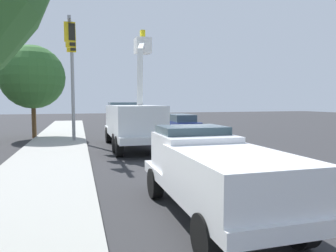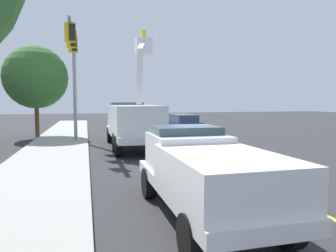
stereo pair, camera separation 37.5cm
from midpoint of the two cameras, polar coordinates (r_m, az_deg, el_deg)
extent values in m
plane|color=#2D2D30|center=(16.41, 5.76, -5.13)|extent=(120.00, 120.00, 0.00)
cube|color=#9E9E99|center=(15.45, -20.34, -5.76)|extent=(60.09, 5.59, 0.12)
cube|color=yellow|center=(16.41, 5.76, -5.11)|extent=(49.98, 1.82, 0.01)
cube|color=silver|center=(18.43, -5.92, -1.25)|extent=(8.28, 2.77, 0.36)
cube|color=silver|center=(20.97, -7.04, 1.54)|extent=(2.70, 2.44, 1.60)
cube|color=#384C56|center=(21.14, -7.14, 3.46)|extent=(1.87, 2.16, 0.64)
cube|color=silver|center=(17.41, -5.44, 0.80)|extent=(5.33, 2.67, 1.80)
cube|color=white|center=(16.26, -4.55, 8.84)|extent=(0.92, 0.52, 2.86)
cube|color=white|center=(17.90, -4.21, 14.26)|extent=(2.34, 0.94, 1.07)
cube|color=white|center=(19.06, -3.96, 14.44)|extent=(0.90, 0.90, 0.90)
cube|color=yellow|center=(19.17, -3.97, 16.20)|extent=(0.36, 0.24, 0.60)
cylinder|color=black|center=(21.18, -10.12, -1.59)|extent=(1.05, 0.37, 1.04)
cylinder|color=black|center=(21.48, -4.13, -1.45)|extent=(1.05, 0.37, 1.04)
cylinder|color=black|center=(16.88, -8.92, -3.10)|extent=(1.05, 0.37, 1.04)
cylinder|color=black|center=(17.25, -1.45, -2.89)|extent=(1.05, 0.37, 1.04)
cylinder|color=black|center=(15.59, -8.42, -3.73)|extent=(1.05, 0.37, 1.04)
cylinder|color=black|center=(15.99, -0.37, -3.47)|extent=(1.05, 0.37, 1.04)
cube|color=white|center=(7.48, 8.02, -10.90)|extent=(5.67, 2.28, 0.30)
cube|color=white|center=(8.49, 4.83, -5.23)|extent=(2.08, 2.00, 1.10)
cube|color=#384C56|center=(8.61, 4.40, -1.87)|extent=(1.40, 1.81, 0.56)
cube|color=white|center=(6.50, 11.56, -9.68)|extent=(3.43, 2.21, 1.10)
cylinder|color=black|center=(9.00, -2.33, -10.40)|extent=(0.85, 0.33, 0.84)
cylinder|color=black|center=(9.57, 8.95, -9.54)|extent=(0.85, 0.33, 0.84)
cylinder|color=black|center=(5.64, 6.30, -19.70)|extent=(0.85, 0.33, 0.84)
cylinder|color=black|center=(6.52, 22.71, -16.62)|extent=(0.85, 0.33, 0.84)
cube|color=navy|center=(25.72, 3.21, 0.14)|extent=(4.86, 2.06, 0.70)
cube|color=#384C56|center=(25.83, 3.11, 1.49)|extent=(3.51, 1.79, 0.60)
cylinder|color=black|center=(24.52, 6.28, -1.15)|extent=(0.69, 0.26, 0.68)
cylinder|color=black|center=(23.96, 2.46, -1.26)|extent=(0.69, 0.26, 0.68)
cylinder|color=black|center=(27.57, 3.85, -0.51)|extent=(0.69, 0.26, 0.68)
cylinder|color=black|center=(27.08, 0.41, -0.59)|extent=(0.69, 0.26, 0.68)
cube|color=black|center=(13.78, 4.65, -6.88)|extent=(0.40, 0.40, 0.04)
cone|color=orange|center=(13.71, 4.66, -5.40)|extent=(0.32, 0.32, 0.68)
cylinder|color=white|center=(13.70, 4.66, -5.12)|extent=(0.20, 0.20, 0.08)
cube|color=black|center=(22.18, -3.14, -2.56)|extent=(0.40, 0.40, 0.04)
cone|color=orange|center=(22.13, -3.14, -1.64)|extent=(0.32, 0.32, 0.68)
cylinder|color=white|center=(22.13, -3.14, -1.46)|extent=(0.20, 0.20, 0.08)
cylinder|color=gray|center=(22.08, -16.28, 7.61)|extent=(0.22, 0.22, 8.02)
cube|color=gray|center=(19.51, -16.70, 16.40)|extent=(5.95, 0.36, 0.16)
cube|color=gold|center=(20.66, -16.55, 14.17)|extent=(0.14, 0.56, 1.00)
cube|color=black|center=(20.65, -16.26, 14.18)|extent=(0.21, 0.33, 0.84)
cube|color=gold|center=(18.98, -16.71, 15.04)|extent=(0.14, 0.56, 1.00)
cube|color=black|center=(18.98, -16.39, 15.05)|extent=(0.21, 0.33, 0.84)
cube|color=gold|center=(17.32, -16.90, 16.09)|extent=(0.14, 0.56, 1.00)
cube|color=black|center=(17.32, -16.55, 16.10)|extent=(0.21, 0.33, 0.84)
cylinder|color=brown|center=(25.58, -22.50, 1.29)|extent=(0.32, 0.32, 2.92)
sphere|color=#33662D|center=(25.62, -22.71, 8.25)|extent=(4.71, 4.71, 4.71)
camera|label=1|loc=(0.19, -89.37, 0.05)|focal=33.24mm
camera|label=2|loc=(0.19, 90.63, -0.05)|focal=33.24mm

